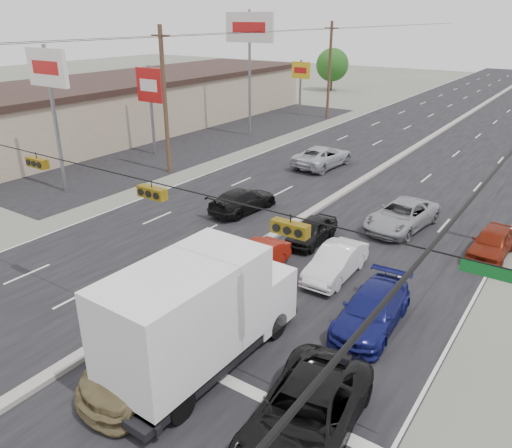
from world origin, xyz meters
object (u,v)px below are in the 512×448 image
at_px(queue_car_b, 336,263).
at_px(queue_car_d, 372,310).
at_px(tree_left_far, 332,65).
at_px(oncoming_near, 243,201).
at_px(tan_sedan, 168,352).
at_px(red_sedan, 255,260).
at_px(pole_sign_near, 49,79).
at_px(pole_sign_mid, 150,90).
at_px(pole_sign_billboard, 249,36).
at_px(pole_sign_far, 301,75).
at_px(utility_pole_left_c, 329,70).
at_px(queue_car_a, 312,231).
at_px(queue_car_e, 492,243).
at_px(utility_pole_left_b, 165,101).
at_px(queue_car_c, 402,216).
at_px(black_suv, 305,415).
at_px(box_truck, 200,313).
at_px(oncoming_far, 323,157).

distance_m(queue_car_b, queue_car_d, 3.86).
height_order(tree_left_far, oncoming_near, tree_left_far).
distance_m(tan_sedan, red_sedan, 7.28).
relative_size(pole_sign_near, pole_sign_mid, 1.29).
bearing_deg(pole_sign_billboard, pole_sign_far, 97.13).
relative_size(utility_pole_left_c, tan_sedan, 1.67).
xyz_separation_m(queue_car_a, queue_car_e, (7.72, 3.45, 0.06)).
relative_size(utility_pole_left_b, pole_sign_billboard, 0.91).
relative_size(pole_sign_near, tree_left_far, 1.47).
relative_size(pole_sign_near, oncoming_near, 1.96).
relative_size(tan_sedan, queue_car_c, 1.16).
height_order(pole_sign_near, queue_car_c, pole_sign_near).
bearing_deg(utility_pole_left_b, queue_car_a, -18.93).
relative_size(pole_sign_mid, tree_left_far, 1.14).
xyz_separation_m(pole_sign_mid, pole_sign_far, (1.00, 22.00, -0.71)).
bearing_deg(tan_sedan, queue_car_e, 72.54).
height_order(utility_pole_left_b, red_sedan, utility_pole_left_b).
relative_size(utility_pole_left_b, red_sedan, 2.56).
bearing_deg(pole_sign_billboard, queue_car_a, -47.59).
relative_size(pole_sign_mid, pole_sign_billboard, 0.64).
bearing_deg(black_suv, oncoming_near, 123.51).
height_order(pole_sign_billboard, red_sedan, pole_sign_billboard).
distance_m(pole_sign_far, queue_car_a, 35.07).
height_order(black_suv, queue_car_c, black_suv).
height_order(pole_sign_mid, black_suv, pole_sign_mid).
xyz_separation_m(tree_left_far, queue_car_b, (26.44, -52.48, -3.04)).
bearing_deg(box_truck, queue_car_c, 85.40).
bearing_deg(pole_sign_mid, queue_car_d, -28.55).
bearing_deg(red_sedan, queue_car_c, 67.78).
height_order(red_sedan, oncoming_near, oncoming_near).
relative_size(tan_sedan, black_suv, 1.09).
relative_size(pole_sign_billboard, box_truck, 1.45).
height_order(pole_sign_mid, pole_sign_billboard, pole_sign_billboard).
bearing_deg(pole_sign_billboard, oncoming_near, -56.06).
xyz_separation_m(pole_sign_far, oncoming_near, (12.54, -28.40, -3.74)).
relative_size(box_truck, queue_car_d, 1.61).
bearing_deg(oncoming_near, pole_sign_mid, -19.08).
height_order(red_sedan, queue_car_c, queue_car_c).
bearing_deg(black_suv, pole_sign_mid, 134.41).
bearing_deg(queue_car_d, black_suv, -88.09).
xyz_separation_m(pole_sign_mid, queue_car_b, (21.44, -10.48, -4.44)).
xyz_separation_m(utility_pole_left_b, queue_car_c, (17.45, -0.65, -4.39)).
bearing_deg(queue_car_c, queue_car_a, -118.30).
bearing_deg(pole_sign_far, queue_car_d, -56.58).
distance_m(pole_sign_billboard, red_sedan, 28.52).
height_order(tan_sedan, oncoming_far, tan_sedan).
bearing_deg(oncoming_far, utility_pole_left_c, -59.49).
height_order(pole_sign_mid, oncoming_near, pole_sign_mid).
bearing_deg(queue_car_b, utility_pole_left_b, 154.89).
relative_size(queue_car_c, queue_car_d, 1.10).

